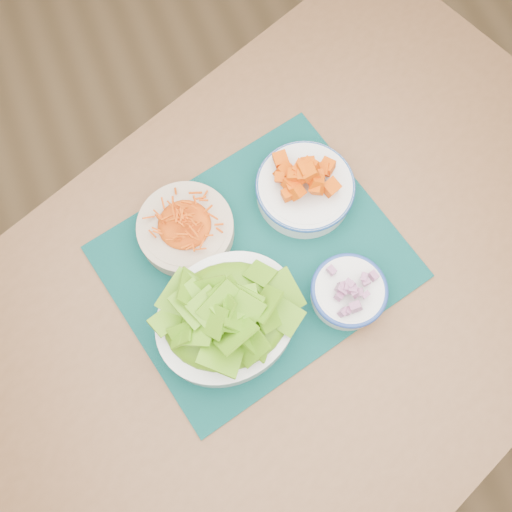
{
  "coord_description": "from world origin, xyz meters",
  "views": [
    {
      "loc": [
        -0.02,
        -0.43,
        1.72
      ],
      "look_at": [
        0.09,
        -0.14,
        0.78
      ],
      "focal_mm": 40.0,
      "sensor_mm": 36.0,
      "label": 1
    }
  ],
  "objects_px": {
    "table": "(295,295)",
    "onion_bowl": "(349,291)",
    "squash_bowl": "(305,185)",
    "placemat": "(256,262)",
    "lettuce_bowl": "(227,316)",
    "carrot_bowl": "(185,227)"
  },
  "relations": [
    {
      "from": "table",
      "to": "onion_bowl",
      "type": "xyz_separation_m",
      "value": [
        0.07,
        -0.05,
        0.13
      ]
    },
    {
      "from": "table",
      "to": "squash_bowl",
      "type": "bearing_deg",
      "value": 42.53
    },
    {
      "from": "squash_bowl",
      "to": "table",
      "type": "bearing_deg",
      "value": -115.96
    },
    {
      "from": "placemat",
      "to": "onion_bowl",
      "type": "height_order",
      "value": "onion_bowl"
    },
    {
      "from": "placemat",
      "to": "onion_bowl",
      "type": "distance_m",
      "value": 0.17
    },
    {
      "from": "table",
      "to": "onion_bowl",
      "type": "distance_m",
      "value": 0.15
    },
    {
      "from": "placemat",
      "to": "lettuce_bowl",
      "type": "bearing_deg",
      "value": -147.72
    },
    {
      "from": "carrot_bowl",
      "to": "squash_bowl",
      "type": "xyz_separation_m",
      "value": [
        0.23,
        -0.01,
        0.01
      ]
    },
    {
      "from": "lettuce_bowl",
      "to": "onion_bowl",
      "type": "relative_size",
      "value": 2.17
    },
    {
      "from": "table",
      "to": "squash_bowl",
      "type": "distance_m",
      "value": 0.22
    },
    {
      "from": "placemat",
      "to": "onion_bowl",
      "type": "bearing_deg",
      "value": -56.39
    },
    {
      "from": "carrot_bowl",
      "to": "squash_bowl",
      "type": "relative_size",
      "value": 0.87
    },
    {
      "from": "squash_bowl",
      "to": "lettuce_bowl",
      "type": "bearing_deg",
      "value": -141.01
    },
    {
      "from": "placemat",
      "to": "carrot_bowl",
      "type": "distance_m",
      "value": 0.14
    },
    {
      "from": "placemat",
      "to": "onion_bowl",
      "type": "relative_size",
      "value": 3.63
    },
    {
      "from": "placemat",
      "to": "squash_bowl",
      "type": "distance_m",
      "value": 0.16
    },
    {
      "from": "table",
      "to": "squash_bowl",
      "type": "height_order",
      "value": "squash_bowl"
    },
    {
      "from": "lettuce_bowl",
      "to": "squash_bowl",
      "type": "bearing_deg",
      "value": 24.02
    },
    {
      "from": "carrot_bowl",
      "to": "lettuce_bowl",
      "type": "height_order",
      "value": "lettuce_bowl"
    },
    {
      "from": "placemat",
      "to": "squash_bowl",
      "type": "relative_size",
      "value": 2.25
    },
    {
      "from": "onion_bowl",
      "to": "placemat",
      "type": "bearing_deg",
      "value": 136.59
    },
    {
      "from": "table",
      "to": "lettuce_bowl",
      "type": "distance_m",
      "value": 0.2
    }
  ]
}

